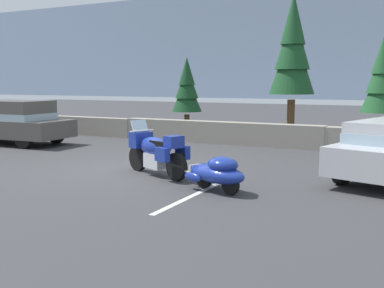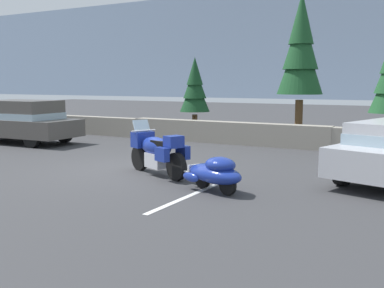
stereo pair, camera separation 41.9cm
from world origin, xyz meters
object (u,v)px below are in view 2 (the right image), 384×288
touring_motorcycle (157,150)px  pine_tree_tall (301,49)px  pine_tree_secondary (195,87)px  car_shaped_trailer (215,172)px  suv_at_left_edge (21,121)px

touring_motorcycle → pine_tree_tall: (1.18, 8.12, 2.93)m
pine_tree_secondary → touring_motorcycle: bearing=-67.7°
car_shaped_trailer → suv_at_left_edge: 10.69m
pine_tree_secondary → suv_at_left_edge: bearing=-135.9°
touring_motorcycle → pine_tree_tall: 8.71m
car_shaped_trailer → pine_tree_secondary: size_ratio=0.65×
touring_motorcycle → suv_at_left_edge: (-8.01, 2.70, 0.22)m
suv_at_left_edge → pine_tree_secondary: size_ratio=1.46×
touring_motorcycle → suv_at_left_edge: size_ratio=0.45×
pine_tree_tall → car_shaped_trailer: bearing=-84.5°
suv_at_left_edge → pine_tree_tall: pine_tree_tall is taller
pine_tree_tall → pine_tree_secondary: bearing=-171.7°
touring_motorcycle → pine_tree_secondary: size_ratio=0.65×
suv_at_left_edge → pine_tree_tall: 11.01m
car_shaped_trailer → pine_tree_tall: (-0.87, 9.01, 3.14)m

